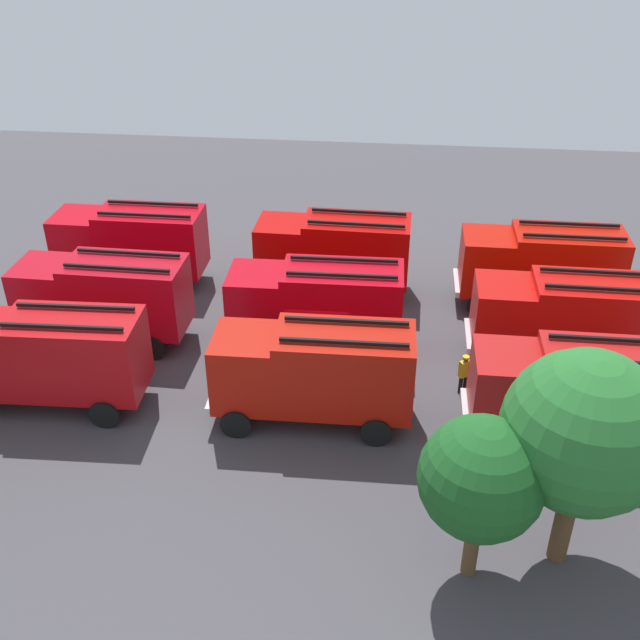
{
  "coord_description": "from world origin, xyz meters",
  "views": [
    {
      "loc": [
        -2.85,
        25.95,
        17.18
      ],
      "look_at": [
        0.0,
        0.0,
        1.4
      ],
      "focal_mm": 41.89,
      "sensor_mm": 36.0,
      "label": 1
    }
  ],
  "objects": [
    {
      "name": "ground_plane",
      "position": [
        0.0,
        0.0,
        0.0
      ],
      "size": [
        55.48,
        55.48,
        0.0
      ],
      "primitive_type": "plane",
      "color": "#423F44"
    },
    {
      "name": "fire_truck_0",
      "position": [
        -9.42,
        -4.7,
        2.15
      ],
      "size": [
        7.2,
        2.76,
        3.88
      ],
      "rotation": [
        0.0,
        0.0,
        -0.0
      ],
      "color": "#B60F04",
      "rests_on": "ground"
    },
    {
      "name": "fire_truck_1",
      "position": [
        -0.09,
        -5.04,
        2.15
      ],
      "size": [
        7.25,
        2.88,
        3.88
      ],
      "rotation": [
        0.0,
        0.0,
        -0.02
      ],
      "color": "#B50604",
      "rests_on": "ground"
    },
    {
      "name": "fire_truck_2",
      "position": [
        9.55,
        -4.98,
        2.15
      ],
      "size": [
        7.21,
        2.77,
        3.88
      ],
      "rotation": [
        0.0,
        0.0,
        0.0
      ],
      "color": "#B8030F",
      "rests_on": "ground"
    },
    {
      "name": "fire_truck_3",
      "position": [
        -9.68,
        -0.12,
        2.15
      ],
      "size": [
        7.22,
        2.8,
        3.88
      ],
      "rotation": [
        0.0,
        0.0,
        -0.01
      ],
      "color": "#BA0C09",
      "rests_on": "ground"
    },
    {
      "name": "fire_truck_4",
      "position": [
        0.16,
        -0.1,
        2.15
      ],
      "size": [
        7.24,
        2.86,
        3.88
      ],
      "rotation": [
        0.0,
        0.0,
        0.02
      ],
      "color": "#B40410",
      "rests_on": "ground"
    },
    {
      "name": "fire_truck_5",
      "position": [
        8.98,
        0.22,
        2.15
      ],
      "size": [
        7.24,
        2.85,
        3.88
      ],
      "rotation": [
        0.0,
        0.0,
        -0.02
      ],
      "color": "#AC0815",
      "rests_on": "ground"
    },
    {
      "name": "fire_truck_6",
      "position": [
        -9.28,
        4.84,
        2.15
      ],
      "size": [
        7.21,
        2.77,
        3.88
      ],
      "rotation": [
        0.0,
        0.0,
        0.0
      ],
      "color": "#A91413",
      "rests_on": "ground"
    },
    {
      "name": "fire_truck_7",
      "position": [
        -0.32,
        4.63,
        2.15
      ],
      "size": [
        7.24,
        2.85,
        3.88
      ],
      "rotation": [
        0.0,
        0.0,
        0.02
      ],
      "color": "#AE1308",
      "rests_on": "ground"
    },
    {
      "name": "fire_truck_8",
      "position": [
        9.38,
        4.74,
        2.15
      ],
      "size": [
        7.28,
        2.96,
        3.88
      ],
      "rotation": [
        0.0,
        0.0,
        0.04
      ],
      "color": "#B00B0F",
      "rests_on": "ground"
    },
    {
      "name": "firefighter_0",
      "position": [
        13.49,
        0.76,
        0.89
      ],
      "size": [
        0.47,
        0.34,
        1.61
      ],
      "rotation": [
        0.0,
        0.0,
        4.96
      ],
      "color": "black",
      "rests_on": "ground"
    },
    {
      "name": "firefighter_1",
      "position": [
        9.47,
        -2.27,
        0.91
      ],
      "size": [
        0.48,
        0.38,
        1.64
      ],
      "rotation": [
        0.0,
        0.0,
        4.33
      ],
      "color": "black",
      "rests_on": "ground"
    },
    {
      "name": "firefighter_2",
      "position": [
        -2.3,
        2.02,
        0.9
      ],
      "size": [
        0.46,
        0.32,
        1.62
      ],
      "rotation": [
        0.0,
        0.0,
        4.92
      ],
      "color": "black",
      "rests_on": "ground"
    },
    {
      "name": "firefighter_3",
      "position": [
        -0.71,
        2.14,
        0.96
      ],
      "size": [
        0.28,
        0.44,
        1.71
      ],
      "rotation": [
        0.0,
        0.0,
        6.19
      ],
      "color": "black",
      "rests_on": "ground"
    },
    {
      "name": "firefighter_4",
      "position": [
        -5.76,
        2.42,
        0.92
      ],
      "size": [
        0.48,
        0.42,
        1.65
      ],
      "rotation": [
        0.0,
        0.0,
        5.23
      ],
      "color": "black",
      "rests_on": "ground"
    },
    {
      "name": "tree_1",
      "position": [
        -8.06,
        10.2,
        4.63
      ],
      "size": [
        4.44,
        4.44,
        6.88
      ],
      "color": "brown",
      "rests_on": "ground"
    },
    {
      "name": "tree_2",
      "position": [
        -5.46,
        11.04,
        3.54
      ],
      "size": [
        3.4,
        3.4,
        5.27
      ],
      "color": "brown",
      "rests_on": "ground"
    },
    {
      "name": "traffic_cone_0",
      "position": [
        -6.36,
        1.85,
        0.31
      ],
      "size": [
        0.44,
        0.44,
        0.63
      ],
      "primitive_type": "cone",
      "color": "#F2600C",
      "rests_on": "ground"
    }
  ]
}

